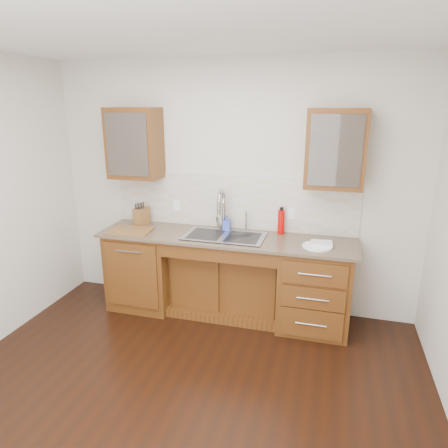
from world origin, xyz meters
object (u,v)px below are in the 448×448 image
(soap_bottle, at_px, (227,223))
(water_bottle, at_px, (281,222))
(knife_block, at_px, (142,216))
(cutting_board, at_px, (130,231))
(plate, at_px, (317,246))

(soap_bottle, bearing_deg, water_bottle, 1.87)
(knife_block, height_order, cutting_board, knife_block)
(soap_bottle, height_order, cutting_board, soap_bottle)
(plate, distance_m, knife_block, 1.99)
(water_bottle, height_order, knife_block, water_bottle)
(knife_block, xyz_separation_m, cutting_board, (-0.01, -0.27, -0.09))
(knife_block, distance_m, cutting_board, 0.28)
(soap_bottle, height_order, knife_block, knife_block)
(plate, bearing_deg, water_bottle, 141.22)
(soap_bottle, height_order, water_bottle, water_bottle)
(water_bottle, bearing_deg, cutting_board, -167.49)
(knife_block, bearing_deg, cutting_board, -73.50)
(water_bottle, height_order, plate, water_bottle)
(soap_bottle, distance_m, knife_block, 0.99)
(plate, bearing_deg, soap_bottle, 164.48)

